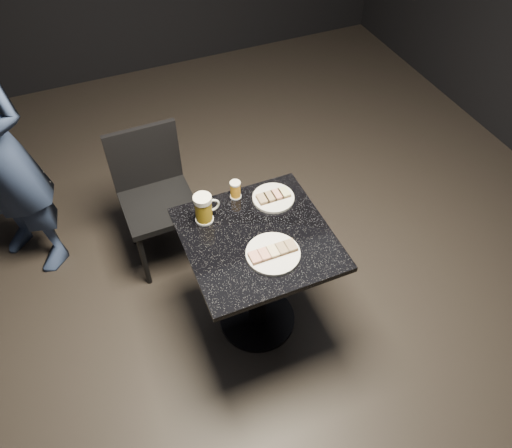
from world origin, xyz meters
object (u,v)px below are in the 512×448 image
Objects in this scene: plate_small at (273,198)px; table at (257,267)px; plate_large at (273,254)px; beer_tumbler at (235,190)px; chair at (154,191)px; beer_mug at (204,208)px.

table is (-0.18, -0.21, -0.25)m from plate_small.
plate_large is 0.43m from beer_tumbler.
table is at bearing -90.49° from beer_tumbler.
chair reaches higher than beer_tumbler.
chair is at bearing 114.17° from table.
table is 0.84m from chair.
beer_tumbler reaches higher than plate_large.
plate_small is 0.20m from beer_tumbler.
beer_mug is at bearing 133.89° from table.
beer_mug is 0.22m from beer_tumbler.
chair reaches higher than table.
beer_mug is 0.67m from chair.
chair reaches higher than plate_large.
chair is (-0.35, 0.47, -0.30)m from beer_tumbler.
plate_large is 0.41m from beer_mug.
plate_large reaches higher than table.
plate_large is 2.61× the size of beer_tumbler.
beer_tumbler is (-0.02, 0.43, 0.04)m from plate_large.
plate_small is at bearing -47.21° from chair.
plate_large is at bearing -87.31° from beer_tumbler.
plate_large is at bearing -80.11° from table.
chair is at bearing 132.79° from plate_small.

